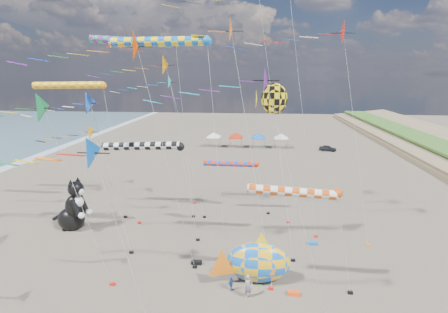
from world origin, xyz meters
name	(u,v)px	position (x,y,z in m)	size (l,w,h in m)	color
delta_kite_0	(71,155)	(-5.40, -0.98, 12.20)	(9.76, 1.71, 13.48)	#0852B8
delta_kite_1	(76,106)	(-11.61, 11.42, 13.40)	(9.64, 2.22, 14.78)	blue
delta_kite_2	(248,88)	(3.11, 1.70, 15.33)	(10.45, 1.60, 16.59)	#721A89
delta_kite_3	(158,85)	(-8.14, 24.47, 14.80)	(9.62, 1.75, 16.08)	#16BFD5
delta_kite_5	(232,34)	(1.67, 9.62, 18.87)	(9.79, 2.04, 20.24)	orange
delta_kite_6	(52,110)	(-10.71, 6.46, 13.59)	(10.38, 2.34, 15.04)	#11823D
delta_kite_7	(338,34)	(10.27, 14.94, 19.31)	(12.78, 2.43, 20.83)	red
delta_kite_8	(164,67)	(-6.27, 20.18, 16.74)	(11.50, 2.33, 18.20)	orange
delta_kite_9	(133,49)	(-5.74, 9.54, 17.83)	(13.29, 2.58, 19.40)	#D13804
delta_kite_11	(88,136)	(-14.13, 17.90, 9.70)	(10.27, 1.80, 10.97)	orange
windsock_0	(71,86)	(-16.14, 19.34, 14.83)	(9.42, 0.80, 15.30)	orange
windsock_1	(297,192)	(6.55, 7.08, 7.86)	(8.01, 0.71, 8.27)	#D24C0E
windsock_2	(233,164)	(0.96, 21.96, 5.96)	(7.76, 0.66, 6.33)	red
windsock_3	(145,146)	(-6.83, 14.48, 9.42)	(9.25, 0.80, 9.86)	black
windsock_4	(164,43)	(-3.58, 10.44, 18.36)	(9.13, 0.78, 18.84)	blue
windsock_5	(137,42)	(-8.97, 20.19, 19.28)	(10.63, 0.87, 19.78)	#1C9C54
angelfish_kite	(272,100)	(4.82, 13.39, 13.89)	(3.74, 3.02, 15.32)	yellow
cat_inflatable	(73,203)	(-15.47, 16.00, 2.86)	(4.24, 2.12, 5.73)	black
fish_inflatable	(257,262)	(3.86, 8.04, 1.68)	(6.76, 3.42, 4.23)	blue
person_adult	(248,287)	(3.23, 5.91, 0.91)	(0.66, 0.43, 1.82)	gray
child_green	(262,278)	(4.29, 7.53, 0.62)	(0.60, 0.47, 1.24)	#20872D
child_blue	(231,284)	(1.92, 6.68, 0.57)	(0.66, 0.28, 1.13)	#2A5A9A
kite_bag_0	(197,262)	(-1.34, 10.15, 0.15)	(0.90, 0.44, 0.30)	black
kite_bag_1	(313,243)	(9.20, 14.72, 0.15)	(0.90, 0.44, 0.30)	blue
kite_bag_2	(294,293)	(6.61, 6.54, 0.15)	(0.90, 0.44, 0.30)	#FF4C15
tent_row	(247,134)	(1.50, 60.00, 3.15)	(19.20, 4.20, 3.80)	white
parked_car	(328,148)	(18.81, 58.00, 0.61)	(1.45, 3.60, 1.23)	#26262D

